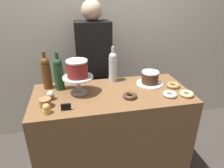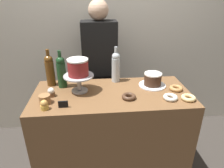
{
  "view_description": "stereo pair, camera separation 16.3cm",
  "coord_description": "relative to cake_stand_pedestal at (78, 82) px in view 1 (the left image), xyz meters",
  "views": [
    {
      "loc": [
        -0.3,
        -1.45,
        1.67
      ],
      "look_at": [
        0.0,
        0.0,
        0.98
      ],
      "focal_mm": 32.28,
      "sensor_mm": 36.0,
      "label": 1
    },
    {
      "loc": [
        -0.14,
        -1.47,
        1.67
      ],
      "look_at": [
        0.0,
        0.0,
        0.98
      ],
      "focal_mm": 32.28,
      "sensor_mm": 36.0,
      "label": 2
    }
  ],
  "objects": [
    {
      "name": "back_wall",
      "position": [
        0.27,
        0.82,
        0.3
      ],
      "size": [
        6.0,
        0.05,
        2.6
      ],
      "color": "beige",
      "rests_on": "ground_plane"
    },
    {
      "name": "display_counter",
      "position": [
        0.27,
        -0.06,
        -0.55
      ],
      "size": [
        1.3,
        0.6,
        0.9
      ],
      "color": "brown",
      "rests_on": "ground_plane"
    },
    {
      "name": "cake_stand_pedestal",
      "position": [
        0.0,
        0.0,
        0.0
      ],
      "size": [
        0.25,
        0.25,
        0.14
      ],
      "color": "#B2B2B7",
      "rests_on": "display_counter"
    },
    {
      "name": "white_layer_cake",
      "position": [
        -0.0,
        -0.0,
        0.11
      ],
      "size": [
        0.17,
        0.17,
        0.14
      ],
      "color": "maroon",
      "rests_on": "cake_stand_pedestal"
    },
    {
      "name": "silver_serving_platter",
      "position": [
        0.64,
        0.05,
        -0.09
      ],
      "size": [
        0.24,
        0.24,
        0.01
      ],
      "color": "white",
      "rests_on": "display_counter"
    },
    {
      "name": "chocolate_round_cake",
      "position": [
        0.64,
        0.05,
        -0.03
      ],
      "size": [
        0.15,
        0.15,
        0.11
      ],
      "color": "#3D2619",
      "rests_on": "silver_serving_platter"
    },
    {
      "name": "wine_bottle_clear",
      "position": [
        0.32,
        0.18,
        0.05
      ],
      "size": [
        0.08,
        0.08,
        0.33
      ],
      "color": "#B2BCC1",
      "rests_on": "display_counter"
    },
    {
      "name": "wine_bottle_green",
      "position": [
        -0.15,
        0.1,
        0.05
      ],
      "size": [
        0.08,
        0.08,
        0.33
      ],
      "color": "#193D1E",
      "rests_on": "display_counter"
    },
    {
      "name": "wine_bottle_amber",
      "position": [
        -0.26,
        0.15,
        0.05
      ],
      "size": [
        0.08,
        0.08,
        0.33
      ],
      "color": "#5B3814",
      "rests_on": "display_counter"
    },
    {
      "name": "cupcake_vanilla",
      "position": [
        -0.22,
        -0.07,
        -0.06
      ],
      "size": [
        0.06,
        0.06,
        0.07
      ],
      "color": "brown",
      "rests_on": "display_counter"
    },
    {
      "name": "cupcake_caramel",
      "position": [
        -0.23,
        -0.27,
        -0.06
      ],
      "size": [
        0.06,
        0.06,
        0.07
      ],
      "color": "gold",
      "rests_on": "display_counter"
    },
    {
      "name": "donut_sugar",
      "position": [
        0.71,
        -0.21,
        -0.08
      ],
      "size": [
        0.11,
        0.11,
        0.03
      ],
      "color": "silver",
      "rests_on": "display_counter"
    },
    {
      "name": "donut_glazed",
      "position": [
        0.84,
        -0.23,
        -0.08
      ],
      "size": [
        0.11,
        0.11,
        0.03
      ],
      "color": "#E0C17F",
      "rests_on": "display_counter"
    },
    {
      "name": "donut_maple",
      "position": [
        0.81,
        -0.05,
        -0.08
      ],
      "size": [
        0.11,
        0.11,
        0.03
      ],
      "color": "#B27F47",
      "rests_on": "display_counter"
    },
    {
      "name": "donut_chocolate",
      "position": [
        0.39,
        -0.16,
        -0.08
      ],
      "size": [
        0.11,
        0.11,
        0.03
      ],
      "color": "#472D1E",
      "rests_on": "display_counter"
    },
    {
      "name": "cookie_stack",
      "position": [
        -0.25,
        -0.17,
        -0.07
      ],
      "size": [
        0.08,
        0.08,
        0.07
      ],
      "color": "olive",
      "rests_on": "display_counter"
    },
    {
      "name": "price_sign_chalkboard",
      "position": [
        -0.1,
        -0.25,
        -0.07
      ],
      "size": [
        0.07,
        0.01,
        0.05
      ],
      "color": "black",
      "rests_on": "display_counter"
    },
    {
      "name": "barista_figure",
      "position": [
        0.19,
        0.53,
        -0.16
      ],
      "size": [
        0.36,
        0.22,
        1.6
      ],
      "color": "black",
      "rests_on": "ground_plane"
    }
  ]
}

